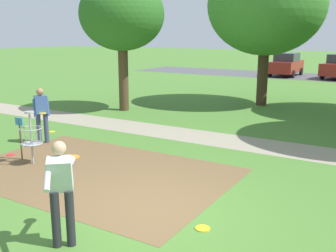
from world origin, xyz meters
TOP-DOWN VIEW (x-y plane):
  - ground_plane at (0.00, 0.00)m, footprint 160.00×160.00m
  - dirt_tee_pad at (-2.37, 1.08)m, footprint 6.50×4.36m
  - disc_golf_basket at (-4.22, 0.73)m, footprint 0.98×0.58m
  - player_foreground_watching at (-5.52, 2.29)m, footprint 0.45×0.49m
  - player_throwing at (-0.46, -1.81)m, footprint 0.63×1.10m
  - frisbee_near_basket at (-5.31, 0.92)m, footprint 0.22×0.22m
  - frisbee_by_tee at (1.19, -0.18)m, footprint 0.26×0.26m
  - frisbee_far_left at (-6.38, 3.42)m, footprint 0.23×0.23m
  - tree_mid_center at (-1.94, 12.42)m, footprint 5.32×5.32m
  - tree_far_left at (-6.72, 7.98)m, footprint 3.60×3.60m
  - parked_car_leftmost at (-4.60, 26.73)m, footprint 1.98×4.20m
  - gravel_path at (0.00, 5.48)m, footprint 40.00×1.65m

SIDE VIEW (x-z plane):
  - ground_plane at x=0.00m, z-range 0.00..0.00m
  - gravel_path at x=0.00m, z-range 0.00..0.00m
  - dirt_tee_pad at x=-2.37m, z-range 0.00..0.01m
  - frisbee_near_basket at x=-5.31m, z-range 0.00..0.02m
  - frisbee_by_tee at x=1.19m, z-range 0.00..0.02m
  - frisbee_far_left at x=-6.38m, z-range 0.00..0.02m
  - disc_golf_basket at x=-4.22m, z-range 0.06..1.45m
  - parked_car_leftmost at x=-4.60m, z-range 0.00..1.84m
  - player_foreground_watching at x=-5.52m, z-range 0.11..1.82m
  - player_throwing at x=-0.46m, z-range 0.13..1.84m
  - tree_far_left at x=-6.72m, z-range 1.26..6.91m
  - tree_mid_center at x=-1.94m, z-range 1.15..8.00m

